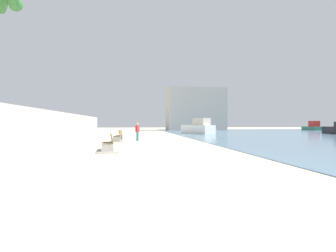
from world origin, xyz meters
TOP-DOWN VIEW (x-y plane):
  - ground_plane at (0.00, 18.00)m, footprint 120.00×120.00m
  - seawall at (-7.50, 18.00)m, footprint 0.80×64.00m
  - bench_near at (-1.03, 4.34)m, footprint 1.30×2.20m
  - bench_far at (-0.85, 12.48)m, footprint 1.29×2.19m
  - person_walking at (0.75, 12.90)m, footprint 0.39×0.42m
  - boat_far_right at (9.64, 27.02)m, footprint 4.23×5.31m
  - boat_nearest at (37.24, 41.19)m, footprint 2.08×5.13m
  - harbor_building at (13.67, 46.00)m, footprint 12.00×6.00m

SIDE VIEW (x-z plane):
  - ground_plane at x=0.00m, z-range 0.00..0.00m
  - bench_near at x=-1.03m, z-range -0.26..0.72m
  - bench_far at x=-0.85m, z-range -0.26..0.72m
  - boat_nearest at x=37.24m, z-range -0.23..1.68m
  - boat_far_right at x=9.64m, z-range -0.23..1.94m
  - person_walking at x=0.75m, z-range 0.12..1.68m
  - seawall at x=-7.50m, z-range 0.00..2.71m
  - harbor_building at x=13.67m, z-range 0.00..8.77m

